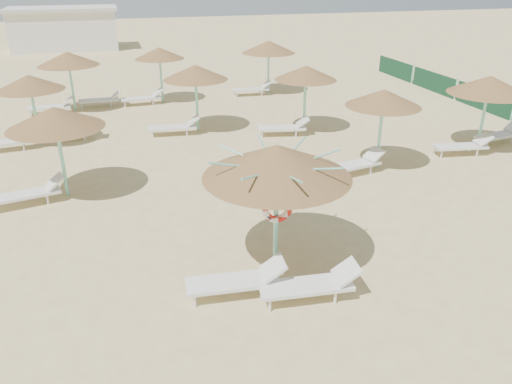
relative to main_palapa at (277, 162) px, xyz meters
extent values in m
plane|color=#DBC486|center=(-0.44, 0.02, -2.50)|extent=(120.00, 120.00, 0.00)
cylinder|color=#7EDBC4|center=(0.00, 0.00, -1.30)|extent=(0.11, 0.11, 2.41)
cone|color=brown|center=(0.00, 0.00, 0.02)|extent=(3.21, 3.21, 0.72)
cylinder|color=#7EDBC4|center=(0.00, 0.00, -0.24)|extent=(0.20, 0.20, 0.12)
cylinder|color=#7EDBC4|center=(0.74, 0.00, -0.03)|extent=(1.45, 0.04, 0.37)
cylinder|color=#7EDBC4|center=(0.52, 0.52, -0.03)|extent=(1.06, 1.06, 0.37)
cylinder|color=#7EDBC4|center=(0.00, 0.74, -0.03)|extent=(0.04, 1.45, 0.37)
cylinder|color=#7EDBC4|center=(-0.52, 0.52, -0.03)|extent=(1.06, 1.06, 0.37)
cylinder|color=#7EDBC4|center=(-0.74, 0.00, -0.03)|extent=(1.45, 0.04, 0.37)
cylinder|color=#7EDBC4|center=(-0.52, -0.52, -0.03)|extent=(1.06, 1.06, 0.37)
cylinder|color=#7EDBC4|center=(0.00, -0.74, -0.03)|extent=(0.04, 1.45, 0.37)
cylinder|color=#7EDBC4|center=(0.52, -0.52, -0.03)|extent=(1.06, 1.06, 0.37)
torus|color=red|center=(0.00, -0.10, -1.05)|extent=(0.70, 0.15, 0.70)
cylinder|color=silver|center=(-2.06, -1.13, -2.36)|extent=(0.06, 0.06, 0.28)
cylinder|color=silver|center=(-2.02, -0.63, -2.36)|extent=(0.06, 0.06, 0.28)
cylinder|color=silver|center=(-0.70, -1.24, -2.36)|extent=(0.06, 0.06, 0.28)
cylinder|color=silver|center=(-0.66, -0.74, -2.36)|extent=(0.06, 0.06, 0.28)
cube|color=silver|center=(-1.23, -0.95, -2.18)|extent=(1.97, 0.78, 0.08)
cube|color=silver|center=(-0.38, -1.02, -1.94)|extent=(0.54, 0.64, 0.37)
cylinder|color=silver|center=(-0.65, -1.67, -2.36)|extent=(0.06, 0.06, 0.28)
cylinder|color=silver|center=(-0.61, -1.17, -2.36)|extent=(0.06, 0.06, 0.28)
cylinder|color=silver|center=(0.70, -1.79, -2.36)|extent=(0.06, 0.06, 0.28)
cylinder|color=silver|center=(0.74, -1.29, -2.36)|extent=(0.06, 0.06, 0.28)
cube|color=silver|center=(0.17, -1.49, -2.18)|extent=(1.96, 0.79, 0.08)
cube|color=silver|center=(1.02, -1.56, -1.94)|extent=(0.54, 0.64, 0.37)
cylinder|color=#7EDBC4|center=(-4.83, 5.27, -1.35)|extent=(0.11, 0.11, 2.30)
cone|color=brown|center=(-4.83, 5.27, -0.11)|extent=(2.70, 2.70, 0.61)
cylinder|color=#7EDBC4|center=(-4.83, 5.27, -0.35)|extent=(0.20, 0.20, 0.12)
cylinder|color=silver|center=(-5.34, 4.74, -2.36)|extent=(0.06, 0.06, 0.28)
cylinder|color=silver|center=(-5.45, 5.23, -2.36)|extent=(0.06, 0.06, 0.28)
cube|color=silver|center=(-5.93, 4.87, -2.18)|extent=(1.99, 1.01, 0.08)
cube|color=silver|center=(-5.10, 5.05, -1.94)|extent=(0.60, 0.69, 0.36)
cylinder|color=#7EDBC4|center=(-6.09, 10.41, -1.35)|extent=(0.11, 0.11, 2.30)
cone|color=brown|center=(-6.09, 10.41, -0.12)|extent=(2.46, 2.46, 0.55)
cylinder|color=#7EDBC4|center=(-6.09, 10.41, -0.35)|extent=(0.20, 0.20, 0.12)
cylinder|color=silver|center=(-6.61, 9.83, -2.36)|extent=(0.06, 0.06, 0.28)
cylinder|color=silver|center=(-6.68, 10.33, -2.36)|extent=(0.06, 0.06, 0.28)
cube|color=silver|center=(-7.19, 10.01, -2.18)|extent=(1.97, 0.87, 0.08)
cube|color=silver|center=(-6.35, 10.12, -1.94)|extent=(0.56, 0.66, 0.36)
cylinder|color=silver|center=(-5.82, 10.57, -2.36)|extent=(0.06, 0.06, 0.28)
cylinder|color=silver|center=(-5.75, 11.06, -2.36)|extent=(0.06, 0.06, 0.28)
cylinder|color=silver|center=(-4.48, 10.39, -2.36)|extent=(0.06, 0.06, 0.28)
cylinder|color=silver|center=(-4.41, 10.88, -2.36)|extent=(0.06, 0.06, 0.28)
cube|color=silver|center=(-4.99, 10.71, -2.18)|extent=(1.97, 0.87, 0.08)
cube|color=silver|center=(-4.15, 10.59, -1.94)|extent=(0.56, 0.66, 0.36)
cylinder|color=#7EDBC4|center=(-5.02, 15.32, -1.35)|extent=(0.11, 0.11, 2.30)
cone|color=brown|center=(-5.02, 15.32, -0.11)|extent=(2.76, 2.76, 0.62)
cylinder|color=#7EDBC4|center=(-5.02, 15.32, -0.35)|extent=(0.20, 0.20, 0.12)
cylinder|color=silver|center=(-6.92, 14.68, -2.36)|extent=(0.06, 0.06, 0.28)
cylinder|color=silver|center=(-6.92, 15.18, -2.36)|extent=(0.06, 0.06, 0.28)
cylinder|color=silver|center=(-5.57, 14.67, -2.36)|extent=(0.06, 0.06, 0.28)
cylinder|color=silver|center=(-5.57, 15.17, -2.36)|extent=(0.06, 0.06, 0.28)
cube|color=silver|center=(-6.12, 14.92, -2.18)|extent=(1.90, 0.63, 0.08)
cube|color=silver|center=(-5.27, 14.92, -1.94)|extent=(0.49, 0.60, 0.36)
cylinder|color=silver|center=(-4.72, 15.37, -2.36)|extent=(0.06, 0.06, 0.28)
cylinder|color=silver|center=(-4.72, 15.87, -2.36)|extent=(0.06, 0.06, 0.28)
cylinder|color=silver|center=(-3.37, 15.38, -2.36)|extent=(0.06, 0.06, 0.28)
cylinder|color=silver|center=(-3.37, 15.88, -2.36)|extent=(0.06, 0.06, 0.28)
cube|color=silver|center=(-3.92, 15.62, -2.18)|extent=(1.90, 0.63, 0.08)
cube|color=silver|center=(-3.07, 15.63, -1.94)|extent=(0.49, 0.60, 0.36)
cylinder|color=#7EDBC4|center=(0.05, 10.61, -1.35)|extent=(0.11, 0.11, 2.30)
cone|color=brown|center=(0.05, 10.61, -0.12)|extent=(2.60, 2.60, 0.58)
cylinder|color=#7EDBC4|center=(0.05, 10.61, -0.35)|extent=(0.20, 0.20, 0.12)
cylinder|color=silver|center=(-1.87, 10.04, -2.36)|extent=(0.06, 0.06, 0.28)
cylinder|color=silver|center=(-1.83, 10.53, -2.36)|extent=(0.06, 0.06, 0.28)
cylinder|color=silver|center=(-0.53, 9.91, -2.36)|extent=(0.06, 0.06, 0.28)
cylinder|color=silver|center=(-0.48, 10.41, -2.36)|extent=(0.06, 0.06, 0.28)
cube|color=silver|center=(-1.05, 10.21, -2.18)|extent=(1.95, 0.79, 0.08)
cube|color=silver|center=(-0.21, 10.13, -1.94)|extent=(0.54, 0.64, 0.36)
cylinder|color=#7EDBC4|center=(-0.84, 15.83, -1.35)|extent=(0.11, 0.11, 2.30)
cone|color=brown|center=(-0.84, 15.83, -0.12)|extent=(2.40, 2.40, 0.54)
cylinder|color=#7EDBC4|center=(-0.84, 15.83, -0.35)|extent=(0.20, 0.20, 0.12)
cylinder|color=silver|center=(-2.72, 15.12, -2.36)|extent=(0.06, 0.06, 0.28)
cylinder|color=silver|center=(-2.75, 15.62, -2.36)|extent=(0.06, 0.06, 0.28)
cylinder|color=silver|center=(-1.37, 15.21, -2.36)|extent=(0.06, 0.06, 0.28)
cylinder|color=silver|center=(-1.41, 15.71, -2.36)|extent=(0.06, 0.06, 0.28)
cube|color=silver|center=(-1.94, 15.43, -2.18)|extent=(1.94, 0.75, 0.08)
cube|color=silver|center=(-1.09, 15.48, -1.94)|extent=(0.52, 0.63, 0.36)
cylinder|color=#7EDBC4|center=(5.19, 4.79, -1.35)|extent=(0.11, 0.11, 2.30)
cone|color=brown|center=(5.19, 4.79, -0.12)|extent=(2.45, 2.45, 0.55)
cylinder|color=#7EDBC4|center=(5.19, 4.79, -0.35)|extent=(0.20, 0.20, 0.12)
cylinder|color=silver|center=(3.35, 3.99, -2.36)|extent=(0.06, 0.06, 0.28)
cylinder|color=silver|center=(3.25, 4.48, -2.36)|extent=(0.06, 0.06, 0.28)
cylinder|color=silver|center=(4.68, 4.26, -2.36)|extent=(0.06, 0.06, 0.28)
cylinder|color=silver|center=(4.58, 4.75, -2.36)|extent=(0.06, 0.06, 0.28)
cube|color=silver|center=(4.09, 4.39, -2.18)|extent=(1.99, 0.99, 0.08)
cube|color=silver|center=(4.92, 4.56, -1.94)|extent=(0.60, 0.69, 0.36)
cylinder|color=#7EDBC4|center=(4.27, 9.34, -1.35)|extent=(0.11, 0.11, 2.30)
cone|color=brown|center=(4.27, 9.34, -0.12)|extent=(2.49, 2.49, 0.56)
cylinder|color=#7EDBC4|center=(4.27, 9.34, -0.35)|extent=(0.20, 0.20, 0.12)
cylinder|color=silver|center=(2.33, 8.86, -2.36)|extent=(0.06, 0.06, 0.28)
cylinder|color=silver|center=(2.44, 9.35, -2.36)|extent=(0.06, 0.06, 0.28)
cylinder|color=silver|center=(3.65, 8.58, -2.36)|extent=(0.06, 0.06, 0.28)
cylinder|color=silver|center=(3.76, 9.07, -2.36)|extent=(0.06, 0.06, 0.28)
cube|color=silver|center=(3.17, 8.94, -2.18)|extent=(1.99, 1.00, 0.08)
cube|color=silver|center=(4.00, 8.77, -1.94)|extent=(0.60, 0.69, 0.36)
cylinder|color=#7EDBC4|center=(4.85, 16.23, -1.35)|extent=(0.11, 0.11, 2.30)
cone|color=brown|center=(4.85, 16.23, -0.11)|extent=(2.78, 2.78, 0.63)
cylinder|color=#7EDBC4|center=(4.85, 16.23, -0.35)|extent=(0.20, 0.20, 0.12)
cylinder|color=silver|center=(2.94, 15.63, -2.36)|extent=(0.06, 0.06, 0.28)
cylinder|color=silver|center=(2.97, 16.13, -2.36)|extent=(0.06, 0.06, 0.28)
cylinder|color=silver|center=(4.29, 15.55, -2.36)|extent=(0.06, 0.06, 0.28)
cylinder|color=silver|center=(4.32, 16.05, -2.36)|extent=(0.06, 0.06, 0.28)
cube|color=silver|center=(3.75, 15.83, -2.18)|extent=(1.93, 0.73, 0.08)
cube|color=silver|center=(4.60, 15.78, -1.94)|extent=(0.52, 0.63, 0.36)
cylinder|color=#7EDBC4|center=(9.73, 5.43, -1.35)|extent=(0.11, 0.11, 2.30)
cone|color=brown|center=(9.73, 5.43, -0.11)|extent=(2.86, 2.86, 0.64)
cylinder|color=#7EDBC4|center=(9.73, 5.43, -0.35)|extent=(0.20, 0.20, 0.12)
cylinder|color=silver|center=(7.80, 4.90, -2.36)|extent=(0.06, 0.06, 0.28)
cylinder|color=silver|center=(7.88, 5.39, -2.36)|extent=(0.06, 0.06, 0.28)
cylinder|color=silver|center=(9.14, 4.69, -2.36)|extent=(0.06, 0.06, 0.28)
cylinder|color=silver|center=(9.21, 5.19, -2.36)|extent=(0.06, 0.06, 0.28)
cube|color=silver|center=(8.63, 5.03, -2.18)|extent=(1.97, 0.90, 0.08)
cube|color=silver|center=(9.47, 4.90, -1.94)|extent=(0.57, 0.67, 0.36)
cylinder|color=silver|center=(10.08, 5.36, -2.36)|extent=(0.06, 0.06, 0.28)
cylinder|color=silver|center=(10.00, 5.85, -2.36)|extent=(0.06, 0.06, 0.28)
cylinder|color=silver|center=(11.41, 5.56, -2.36)|extent=(0.06, 0.06, 0.28)
cylinder|color=silver|center=(11.34, 6.06, -2.36)|extent=(0.06, 0.06, 0.28)
cube|color=silver|center=(10.83, 5.73, -2.18)|extent=(1.97, 0.90, 0.08)
cube|color=silver|center=(-6.44, 35.02, -1.00)|extent=(8.00, 4.00, 3.00)
cube|color=beige|center=(-6.44, 35.02, 0.62)|extent=(8.40, 4.40, 0.25)
cube|color=#1A5033|center=(13.56, 10.02, -2.00)|extent=(0.08, 3.80, 1.00)
cube|color=#1A5033|center=(13.56, 14.02, -2.00)|extent=(0.08, 3.80, 1.00)
cylinder|color=#7EDBC4|center=(13.56, 12.12, -1.95)|extent=(0.08, 0.08, 1.10)
cube|color=#1A5033|center=(13.56, 18.02, -2.00)|extent=(0.08, 3.80, 1.00)
cylinder|color=#7EDBC4|center=(13.56, 16.12, -1.95)|extent=(0.08, 0.08, 1.10)
camera|label=1|loc=(-3.12, -9.33, 3.78)|focal=35.00mm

